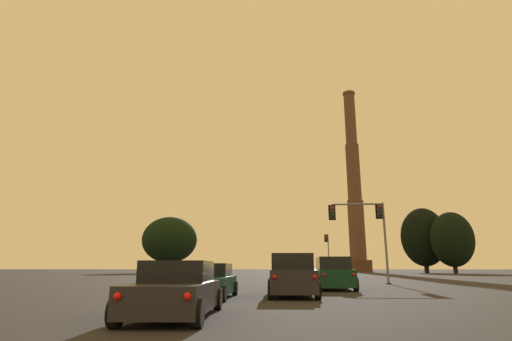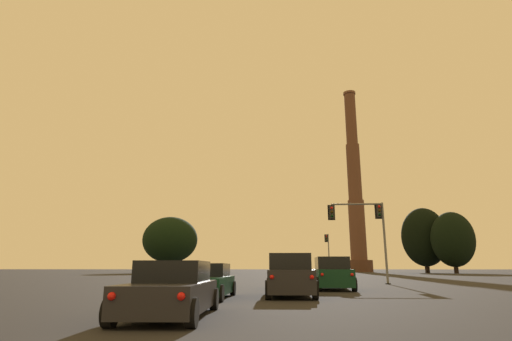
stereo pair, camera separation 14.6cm
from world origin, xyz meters
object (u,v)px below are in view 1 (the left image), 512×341
(suv_right_lane_front, at_px, (333,274))
(traffic_light_overhead_right, at_px, (366,222))
(smokestack, at_px, (355,197))
(suv_center_lane_second, at_px, (291,276))
(sedan_center_lane_front, at_px, (290,277))
(sedan_left_lane_second, at_px, (209,282))
(sedan_left_lane_third, at_px, (177,291))
(traffic_light_far_right, at_px, (328,248))

(suv_right_lane_front, distance_m, traffic_light_overhead_right, 9.89)
(traffic_light_overhead_right, distance_m, smokestack, 90.43)
(suv_center_lane_second, relative_size, smokestack, 0.09)
(sedan_center_lane_front, bearing_deg, suv_right_lane_front, -27.51)
(sedan_left_lane_second, distance_m, traffic_light_overhead_right, 18.66)
(suv_center_lane_second, xyz_separation_m, sedan_left_lane_second, (-3.50, -1.24, -0.23))
(suv_center_lane_second, xyz_separation_m, smokestack, (21.42, 101.57, 20.98))
(sedan_left_lane_third, distance_m, traffic_light_overhead_right, 24.23)
(sedan_left_lane_third, bearing_deg, traffic_light_overhead_right, 63.79)
(suv_right_lane_front, bearing_deg, smokestack, 79.24)
(sedan_center_lane_front, relative_size, traffic_light_far_right, 0.72)
(sedan_left_lane_second, height_order, traffic_light_overhead_right, traffic_light_overhead_right)
(sedan_center_lane_front, distance_m, traffic_light_overhead_right, 10.33)
(suv_right_lane_front, bearing_deg, traffic_light_far_right, 84.56)
(suv_right_lane_front, relative_size, traffic_light_overhead_right, 0.77)
(sedan_center_lane_front, distance_m, suv_right_lane_front, 2.85)
(suv_center_lane_second, height_order, traffic_light_far_right, traffic_light_far_right)
(traffic_light_far_right, xyz_separation_m, traffic_light_overhead_right, (-0.47, -33.59, 0.54))
(sedan_left_lane_third, relative_size, traffic_light_overhead_right, 0.75)
(suv_right_lane_front, xyz_separation_m, traffic_light_far_right, (4.26, 41.83, 3.40))
(sedan_left_lane_second, xyz_separation_m, traffic_light_overhead_right, (9.85, 15.29, 4.16))
(sedan_left_lane_third, xyz_separation_m, traffic_light_far_right, (9.99, 55.48, 3.63))
(suv_right_lane_front, bearing_deg, traffic_light_overhead_right, 65.71)
(traffic_light_far_right, relative_size, traffic_light_overhead_right, 1.03)
(suv_right_lane_front, distance_m, sedan_left_lane_second, 9.30)
(sedan_center_lane_front, distance_m, smokestack, 99.22)
(suv_right_lane_front, distance_m, suv_center_lane_second, 6.34)
(sedan_left_lane_second, bearing_deg, sedan_left_lane_third, -87.20)
(suv_right_lane_front, relative_size, sedan_left_lane_second, 1.04)
(sedan_center_lane_front, bearing_deg, sedan_left_lane_second, -114.63)
(suv_center_lane_second, bearing_deg, smokestack, 76.50)
(sedan_center_lane_front, xyz_separation_m, sedan_left_lane_second, (-3.51, -8.28, 0.00))
(sedan_center_lane_front, relative_size, smokestack, 0.09)
(sedan_center_lane_front, distance_m, traffic_light_far_right, 41.32)
(sedan_left_lane_third, height_order, smokestack, smokestack)
(sedan_left_lane_third, bearing_deg, suv_right_lane_front, 64.51)
(sedan_center_lane_front, bearing_deg, traffic_light_far_right, 78.81)
(suv_right_lane_front, height_order, smokestack, smokestack)
(sedan_left_lane_third, relative_size, suv_center_lane_second, 0.96)
(traffic_light_far_right, height_order, smokestack, smokestack)
(smokestack, bearing_deg, sedan_center_lane_front, -102.76)
(sedan_left_lane_second, xyz_separation_m, traffic_light_far_right, (10.32, 48.88, 3.63))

